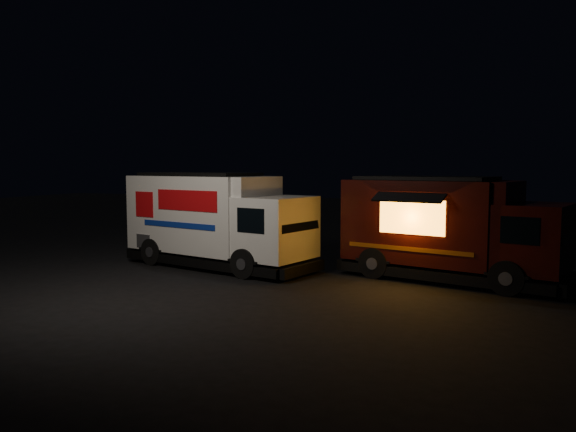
# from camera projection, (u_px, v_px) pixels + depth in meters

# --- Properties ---
(ground) EXTENTS (80.00, 80.00, 0.00)m
(ground) POSITION_uv_depth(u_px,v_px,m) (251.00, 281.00, 15.53)
(ground) COLOR black
(ground) RESTS_ON ground
(white_truck) EXTENTS (6.91, 3.91, 2.97)m
(white_truck) POSITION_uv_depth(u_px,v_px,m) (219.00, 220.00, 17.65)
(white_truck) COLOR silver
(white_truck) RESTS_ON ground
(red_truck) EXTENTS (6.60, 3.92, 2.89)m
(red_truck) POSITION_uv_depth(u_px,v_px,m) (453.00, 229.00, 15.54)
(red_truck) COLOR #360C09
(red_truck) RESTS_ON ground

